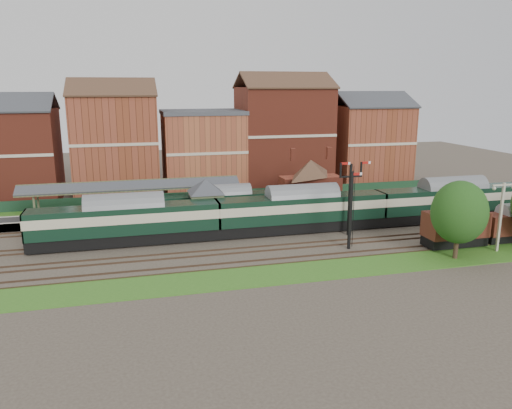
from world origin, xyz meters
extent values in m
plane|color=#473D33|center=(0.00, 0.00, 0.00)|extent=(160.00, 160.00, 0.00)
cube|color=#2D6619|center=(0.00, 16.00, 0.03)|extent=(90.00, 4.50, 0.06)
cube|color=#2D6619|center=(0.00, -12.00, 0.03)|extent=(90.00, 5.00, 0.06)
cube|color=#193823|center=(0.00, 18.00, 0.75)|extent=(90.00, 0.12, 1.50)
cube|color=#2D2D2D|center=(-5.00, 9.75, 0.50)|extent=(55.00, 3.40, 1.00)
cube|color=#5B6C4C|center=(-3.00, 3.25, 1.20)|extent=(3.40, 3.20, 2.40)
cube|color=#495434|center=(-3.00, 3.25, 3.40)|extent=(3.60, 3.40, 2.00)
pyramid|color=#383A3F|center=(-3.00, 3.25, 5.20)|extent=(5.40, 5.40, 1.60)
cube|color=brown|center=(5.00, 3.25, 1.10)|extent=(3.00, 2.40, 2.20)
cube|color=#4C3323|center=(5.00, 2.60, 2.55)|extent=(3.20, 1.34, 0.79)
cube|color=#4C3323|center=(5.00, 3.90, 2.55)|extent=(3.20, 1.34, 0.79)
cube|color=maroon|center=(12.00, 9.75, 2.75)|extent=(8.00, 3.00, 3.50)
pyramid|color=#4C3323|center=(12.00, 9.75, 5.60)|extent=(8.10, 8.10, 2.20)
cube|color=maroon|center=(9.50, 9.75, 6.10)|extent=(0.60, 0.60, 1.60)
cube|color=maroon|center=(14.50, 9.75, 6.10)|extent=(0.60, 0.60, 1.60)
cube|color=#495434|center=(-22.00, 8.45, 2.70)|extent=(0.22, 0.22, 3.40)
cube|color=#495434|center=(0.00, 11.05, 2.70)|extent=(0.22, 0.22, 3.40)
cube|color=#383A3F|center=(-11.00, 8.80, 4.60)|extent=(26.00, 1.99, 0.90)
cube|color=#383A3F|center=(-11.00, 10.70, 4.60)|extent=(26.00, 1.99, 0.90)
cube|color=#495434|center=(-11.00, 9.75, 4.98)|extent=(26.00, 0.20, 0.20)
cube|color=black|center=(12.00, -2.50, 4.00)|extent=(0.25, 0.25, 8.00)
cube|color=black|center=(12.00, -2.50, 6.60)|extent=(2.60, 0.18, 0.18)
cube|color=#B2140F|center=(11.35, -2.50, 8.05)|extent=(1.10, 0.08, 0.25)
cube|color=#B2140F|center=(13.75, -2.50, 8.05)|extent=(1.10, 0.08, 0.25)
cube|color=black|center=(10.00, -7.00, 4.00)|extent=(0.25, 0.25, 8.00)
cube|color=#B2140F|center=(10.55, -7.00, 7.70)|extent=(1.10, 0.08, 0.25)
cube|color=beige|center=(24.00, -11.50, 3.50)|extent=(0.22, 0.22, 7.00)
cube|color=beige|center=(24.00, -11.50, 6.80)|extent=(2.60, 0.15, 0.15)
cube|color=maroon|center=(-28.00, 25.00, 6.50)|extent=(14.00, 10.00, 13.00)
cube|color=brown|center=(-13.00, 25.00, 7.50)|extent=(12.00, 10.00, 15.00)
cube|color=#A05533|center=(0.00, 25.00, 6.00)|extent=(12.00, 10.00, 12.00)
cube|color=maroon|center=(13.00, 25.00, 8.00)|extent=(14.00, 10.00, 16.00)
cube|color=brown|center=(28.00, 25.00, 6.50)|extent=(12.00, 10.00, 13.00)
cube|color=black|center=(-11.94, 0.00, 0.75)|extent=(19.35, 2.71, 1.18)
cube|color=black|center=(-11.94, 0.00, 2.74)|extent=(19.35, 3.01, 2.79)
cube|color=beige|center=(-11.94, 0.00, 3.08)|extent=(19.37, 3.05, 0.97)
cube|color=slate|center=(-11.94, 0.00, 4.30)|extent=(19.35, 3.01, 0.64)
cube|color=black|center=(7.41, 0.00, 0.75)|extent=(19.35, 2.71, 1.18)
cube|color=black|center=(7.41, 0.00, 2.74)|extent=(19.35, 3.01, 2.79)
cube|color=beige|center=(7.41, 0.00, 3.08)|extent=(19.37, 3.05, 0.97)
cube|color=slate|center=(7.41, 0.00, 4.30)|extent=(19.35, 3.01, 0.64)
cube|color=black|center=(26.76, 0.00, 0.75)|extent=(19.35, 2.71, 1.18)
cube|color=black|center=(26.76, 0.00, 2.74)|extent=(19.35, 3.01, 2.79)
cube|color=beige|center=(26.76, 0.00, 3.08)|extent=(19.37, 3.05, 0.97)
cube|color=slate|center=(26.76, 0.00, 4.30)|extent=(19.35, 3.01, 0.64)
cube|color=black|center=(-0.42, 6.50, 0.66)|extent=(16.21, 2.27, 0.99)
cube|color=black|center=(-0.42, 6.50, 2.32)|extent=(16.21, 2.52, 2.34)
cube|color=beige|center=(-0.42, 6.50, 2.60)|extent=(16.23, 2.56, 0.81)
cube|color=slate|center=(-0.42, 6.50, 3.63)|extent=(16.21, 2.52, 0.54)
cube|color=black|center=(20.84, -9.00, 0.64)|extent=(6.38, 2.35, 0.96)
cube|color=#4E1716|center=(20.84, -9.00, 2.39)|extent=(6.38, 2.77, 2.55)
cube|color=gray|center=(20.84, -9.00, 3.80)|extent=(6.38, 2.77, 0.47)
cube|color=black|center=(27.27, -9.00, 0.56)|extent=(5.30, 1.95, 0.79)
cube|color=#4E1716|center=(27.27, -9.00, 2.01)|extent=(5.30, 2.30, 2.12)
cube|color=gray|center=(27.27, -9.00, 3.18)|extent=(5.30, 2.30, 0.39)
cylinder|color=#382619|center=(18.63, -12.32, 1.77)|extent=(0.44, 0.44, 3.54)
ellipsoid|color=#153D11|center=(18.63, -12.32, 4.60)|extent=(5.21, 5.21, 5.99)
camera|label=1|loc=(-11.20, -51.54, 16.13)|focal=35.00mm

